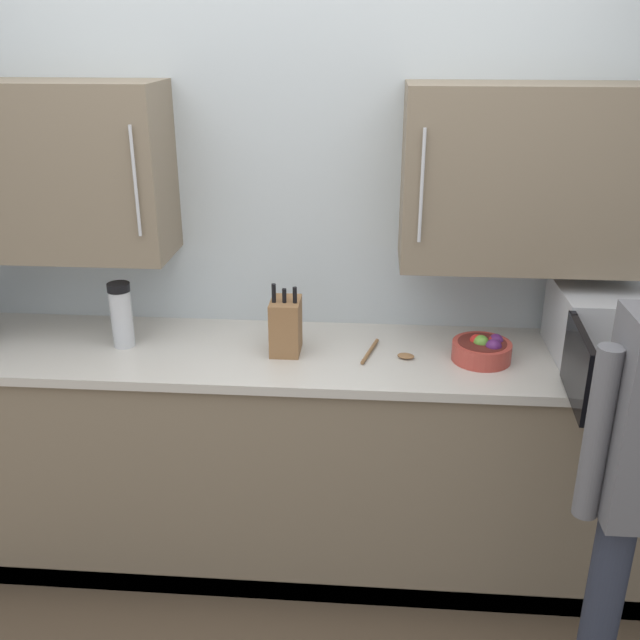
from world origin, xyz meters
TOP-DOWN VIEW (x-y plane):
  - back_wall_tiled at (-0.00, 1.15)m, footprint 3.77×0.44m
  - counter_unit at (0.00, 0.86)m, footprint 3.36×0.61m
  - microwave_oven at (1.24, 0.89)m, footprint 0.54×0.75m
  - thermos_flask at (-0.61, 0.86)m, footprint 0.09×0.09m
  - wooden_spoon at (0.40, 0.84)m, footprint 0.20×0.21m
  - fruit_bowl at (0.75, 0.84)m, footprint 0.22×0.22m
  - knife_block at (0.02, 0.86)m, footprint 0.11×0.15m

SIDE VIEW (x-z plane):
  - counter_unit at x=0.00m, z-range 0.00..0.95m
  - wooden_spoon at x=0.40m, z-range 0.96..0.97m
  - fruit_bowl at x=0.75m, z-range 0.95..1.05m
  - knife_block at x=0.02m, z-range 0.92..1.20m
  - thermos_flask at x=-0.61m, z-range 0.96..1.21m
  - microwave_oven at x=1.24m, z-range 0.95..1.22m
  - back_wall_tiled at x=0.00m, z-range 0.06..2.82m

